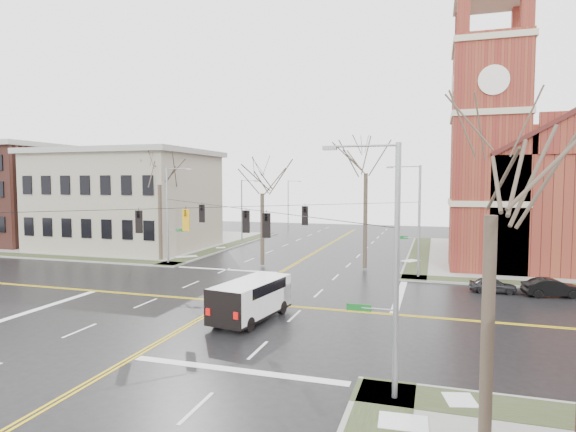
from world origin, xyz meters
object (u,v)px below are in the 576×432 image
(parked_car_a, at_px, (493,285))
(tree_ne, at_px, (366,167))
(tree_nw_far, at_px, (159,180))
(tree_se, at_px, (492,199))
(signal_pole_se, at_px, (391,264))
(church, at_px, (564,176))
(parked_car_b, at_px, (552,288))
(signal_pole_nw, at_px, (169,212))
(signal_pole_ne, at_px, (417,218))
(streetlight_north_b, at_px, (289,202))
(streetlight_north_a, at_px, (243,209))
(cargo_van, at_px, (253,296))
(tree_nw_near, at_px, (262,189))

(parked_car_a, height_order, tree_ne, tree_ne)
(tree_nw_far, xyz_separation_m, tree_se, (27.38, -27.20, -0.71))
(tree_se, bearing_deg, signal_pole_se, 135.89)
(tree_ne, bearing_deg, signal_pole_se, -80.00)
(church, xyz_separation_m, parked_car_b, (-4.30, -17.05, -7.81))
(tree_ne, bearing_deg, signal_pole_nw, -171.74)
(parked_car_b, distance_m, tree_ne, 17.33)
(signal_pole_ne, bearing_deg, tree_se, -83.61)
(signal_pole_se, xyz_separation_m, tree_nw_far, (-24.49, 24.40, 3.09))
(church, relative_size, signal_pole_nw, 3.06)
(church, relative_size, streetlight_north_b, 3.44)
(signal_pole_ne, distance_m, tree_nw_far, 24.73)
(signal_pole_ne, xyz_separation_m, streetlight_north_a, (-21.97, 16.50, -0.48))
(tree_se, bearing_deg, cargo_van, 135.65)
(signal_pole_ne, height_order, parked_car_b, signal_pole_ne)
(cargo_van, relative_size, parked_car_a, 1.94)
(signal_pole_se, bearing_deg, tree_ne, 100.00)
(signal_pole_nw, height_order, streetlight_north_a, signal_pole_nw)
(church, bearing_deg, streetlight_north_b, 146.75)
(signal_pole_ne, bearing_deg, signal_pole_se, -90.00)
(signal_pole_ne, xyz_separation_m, tree_se, (2.89, -25.80, 2.38))
(church, height_order, tree_se, church)
(cargo_van, bearing_deg, tree_ne, 86.43)
(tree_nw_far, bearing_deg, tree_ne, 3.54)
(signal_pole_nw, bearing_deg, cargo_van, -46.03)
(parked_car_a, height_order, tree_nw_far, tree_nw_far)
(parked_car_b, bearing_deg, church, -25.26)
(streetlight_north_b, xyz_separation_m, parked_car_b, (31.12, -40.27, -3.85))
(signal_pole_se, relative_size, streetlight_north_b, 1.12)
(tree_ne, bearing_deg, parked_car_b, -25.11)
(tree_nw_far, bearing_deg, cargo_van, -45.12)
(cargo_van, height_order, tree_nw_far, tree_nw_far)
(signal_pole_se, bearing_deg, signal_pole_ne, 90.00)
(signal_pole_nw, xyz_separation_m, tree_ne, (18.12, 2.63, 4.19))
(signal_pole_nw, height_order, tree_nw_far, tree_nw_far)
(signal_pole_se, height_order, tree_nw_far, tree_nw_far)
(signal_pole_se, bearing_deg, streetlight_north_a, 119.09)
(signal_pole_se, bearing_deg, tree_se, -44.11)
(cargo_van, xyz_separation_m, tree_nw_far, (-16.10, 16.16, 6.72))
(signal_pole_se, height_order, streetlight_north_a, signal_pole_se)
(tree_nw_near, bearing_deg, parked_car_a, -15.13)
(streetlight_north_a, distance_m, parked_car_b, 37.34)
(tree_nw_far, distance_m, tree_se, 38.60)
(tree_nw_near, bearing_deg, tree_se, -58.56)
(parked_car_b, bearing_deg, signal_pole_se, 143.45)
(streetlight_north_a, relative_size, tree_nw_far, 0.72)
(parked_car_a, height_order, parked_car_b, parked_car_b)
(signal_pole_ne, bearing_deg, cargo_van, -119.62)
(church, height_order, parked_car_b, church)
(signal_pole_se, distance_m, parked_car_b, 21.73)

